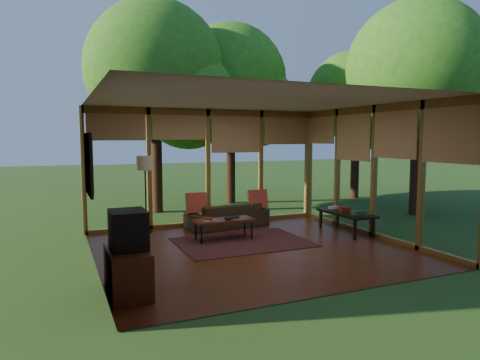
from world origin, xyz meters
name	(u,v)px	position (x,y,z in m)	size (l,w,h in m)	color
floor	(253,249)	(0.00, 0.00, 0.00)	(5.50, 5.50, 0.00)	maroon
ceiling	(254,100)	(0.00, 0.00, 2.70)	(5.50, 5.50, 0.00)	silver
wall_left	(93,182)	(-2.75, 0.00, 1.35)	(0.04, 5.00, 2.70)	silver
wall_front	(337,192)	(0.00, -2.50, 1.35)	(5.50, 0.04, 2.70)	silver
window_wall_back	(208,167)	(0.00, 2.50, 1.35)	(5.50, 0.12, 2.70)	olive
window_wall_right	(374,171)	(2.75, 0.00, 1.35)	(0.12, 5.00, 2.70)	olive
exterior_lawn	(343,186)	(8.00, 8.00, -0.01)	(40.00, 40.00, 0.00)	#274A1B
tree_nw	(155,70)	(-0.72, 4.73, 3.85)	(3.73, 3.73, 5.72)	#351C13
tree_ne	(230,81)	(1.78, 5.51, 3.80)	(3.48, 3.48, 5.55)	#351C13
tree_se	(417,70)	(5.41, 1.58, 3.78)	(3.61, 3.61, 5.59)	#351C13
tree_far	(352,97)	(5.91, 4.81, 3.40)	(3.00, 3.00, 4.92)	#351C13
rug	(243,242)	(0.02, 0.53, 0.01)	(2.51, 1.78, 0.01)	maroon
sofa	(227,215)	(0.28, 2.00, 0.27)	(1.87, 0.73, 0.55)	#362B1B
pillow_left	(196,203)	(-0.47, 1.95, 0.60)	(0.44, 0.15, 0.44)	#9A160E
pillow_right	(258,200)	(1.03, 1.95, 0.60)	(0.44, 0.15, 0.44)	#9A160E
ct_book_lower	(208,220)	(-0.60, 0.80, 0.44)	(0.22, 0.16, 0.03)	beige
ct_book_upper	(208,219)	(-0.60, 0.80, 0.47)	(0.19, 0.14, 0.03)	maroon
ct_book_side	(234,217)	(0.00, 0.93, 0.44)	(0.18, 0.13, 0.03)	black
ct_bowl	(228,218)	(-0.20, 0.75, 0.46)	(0.16, 0.16, 0.07)	black
media_cabinet	(128,271)	(-2.47, -1.40, 0.30)	(0.50, 1.00, 0.60)	#552A17
television	(128,230)	(-2.45, -1.40, 0.85)	(0.45, 0.55, 0.50)	black
console_book_a	(358,213)	(2.40, 0.04, 0.50)	(0.24, 0.18, 0.09)	#2D4F3F
console_book_b	(345,209)	(2.40, 0.49, 0.50)	(0.21, 0.16, 0.10)	maroon
console_book_c	(333,207)	(2.40, 0.89, 0.48)	(0.20, 0.15, 0.06)	beige
floor_lamp	(145,167)	(-1.52, 2.21, 1.41)	(0.36, 0.36, 1.65)	black
coffee_table	(224,221)	(-0.25, 0.85, 0.39)	(1.20, 0.50, 0.43)	#552A17
side_console	(346,214)	(2.40, 0.44, 0.41)	(0.60, 1.40, 0.46)	black
wall_painting	(89,164)	(-2.71, 1.40, 1.55)	(0.06, 1.35, 1.15)	black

